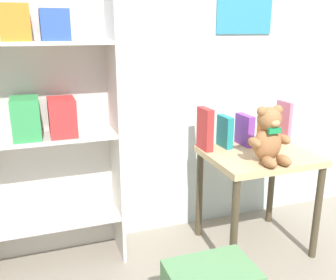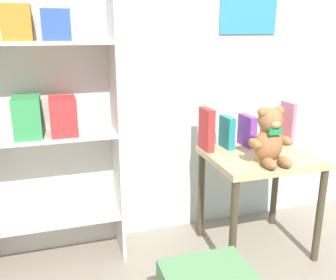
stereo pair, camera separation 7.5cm
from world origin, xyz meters
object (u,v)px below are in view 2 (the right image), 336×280
display_table (259,170)px  teddy_bear (270,138)px  book_standing_purple (247,131)px  book_standing_orange (267,128)px  book_standing_pink (287,123)px  bookshelf_side (46,118)px  book_standing_red (207,129)px  book_standing_teal (227,132)px

display_table → teddy_bear: bearing=-104.9°
display_table → book_standing_purple: 0.25m
book_standing_orange → book_standing_pink: bearing=-2.7°
book_standing_pink → display_table: bearing=-151.9°
book_standing_purple → bookshelf_side: bearing=173.5°
teddy_bear → book_standing_orange: size_ratio=1.47×
teddy_bear → book_standing_orange: teddy_bear is taller
display_table → book_standing_red: book_standing_red is taller
bookshelf_side → book_standing_teal: bearing=-4.9°
teddy_bear → book_standing_purple: bearing=83.3°
book_standing_pink → bookshelf_side: bearing=173.6°
teddy_bear → book_standing_teal: (-0.09, 0.30, -0.04)m
display_table → book_standing_teal: size_ratio=3.18×
book_standing_red → book_standing_purple: (0.26, 0.00, -0.03)m
bookshelf_side → teddy_bear: bearing=-19.7°
teddy_bear → book_standing_teal: bearing=107.3°
bookshelf_side → display_table: (1.13, -0.25, -0.32)m
book_standing_red → bookshelf_side: bearing=171.8°
teddy_bear → display_table: bearing=75.1°
bookshelf_side → teddy_bear: size_ratio=4.92×
bookshelf_side → teddy_bear: 1.16m
teddy_bear → book_standing_orange: (0.17, 0.29, -0.03)m
book_standing_red → teddy_bear: bearing=-55.3°
teddy_bear → book_standing_red: teddy_bear is taller
book_standing_purple → book_standing_orange: (0.13, -0.01, 0.01)m
display_table → book_standing_red: 0.37m
book_standing_teal → book_standing_pink: 0.39m
book_standing_red → book_standing_teal: 0.13m
book_standing_teal → book_standing_pink: size_ratio=0.74×
bookshelf_side → book_standing_red: (0.86, -0.09, -0.11)m
display_table → book_standing_orange: book_standing_orange is taller
book_standing_purple → book_standing_pink: book_standing_pink is taller
teddy_bear → book_standing_pink: bearing=44.0°
display_table → book_standing_pink: 0.37m
display_table → book_standing_purple: bearing=90.0°
display_table → book_standing_pink: (0.26, 0.15, 0.22)m
book_standing_orange → book_standing_purple: bearing=175.8°
book_standing_teal → book_standing_purple: 0.13m
book_standing_teal → display_table: bearing=-54.9°
book_standing_teal → book_standing_purple: size_ratio=1.01×
book_standing_teal → book_standing_purple: bearing=-3.0°
bookshelf_side → book_standing_teal: 1.01m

